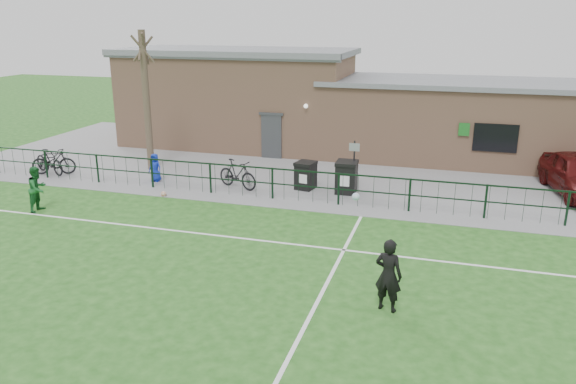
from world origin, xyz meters
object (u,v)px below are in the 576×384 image
(bicycle_b, at_px, (53,162))
(bicycle_d, at_px, (237,174))
(sign_post, at_px, (354,166))
(bare_tree, at_px, (147,102))
(spectator_child, at_px, (155,168))
(outfield_player, at_px, (38,189))
(ball_ground, at_px, (164,194))
(bicycle_a, at_px, (49,161))
(wheelie_bin_left, at_px, (306,176))
(wheelie_bin_right, at_px, (346,178))

(bicycle_b, relative_size, bicycle_d, 0.97)
(sign_post, xyz_separation_m, bicycle_b, (-12.76, -1.21, -0.44))
(bare_tree, xyz_separation_m, sign_post, (9.22, -0.77, -1.98))
(spectator_child, distance_m, outfield_player, 4.87)
(bicycle_b, xyz_separation_m, spectator_child, (4.71, 0.29, 0.02))
(bicycle_b, xyz_separation_m, ball_ground, (6.00, -1.43, -0.48))
(bicycle_d, distance_m, outfield_player, 7.21)
(bicycle_a, distance_m, bicycle_d, 8.60)
(wheelie_bin_left, relative_size, wheelie_bin_right, 0.87)
(bicycle_b, bearing_deg, wheelie_bin_right, -105.29)
(sign_post, bearing_deg, wheelie_bin_left, -174.80)
(wheelie_bin_right, relative_size, bicycle_a, 0.55)
(bare_tree, xyz_separation_m, spectator_child, (1.17, -1.69, -2.40))
(wheelie_bin_left, distance_m, outfield_player, 9.74)
(wheelie_bin_left, bearing_deg, bare_tree, -176.60)
(bicycle_d, height_order, spectator_child, spectator_child)
(sign_post, bearing_deg, spectator_child, -173.48)
(wheelie_bin_right, relative_size, outfield_player, 0.72)
(outfield_player, bearing_deg, bicycle_a, 32.21)
(outfield_player, bearing_deg, ball_ground, -54.12)
(wheelie_bin_left, xyz_separation_m, bicycle_a, (-11.19, -0.95, 0.05))
(bicycle_d, relative_size, outfield_player, 1.20)
(bare_tree, height_order, wheelie_bin_right, bare_tree)
(sign_post, height_order, ball_ground, sign_post)
(wheelie_bin_right, bearing_deg, sign_post, 40.37)
(wheelie_bin_left, xyz_separation_m, ball_ground, (-4.90, -2.47, -0.42))
(bicycle_a, xyz_separation_m, outfield_player, (2.92, -4.20, 0.23))
(wheelie_bin_right, height_order, ball_ground, wheelie_bin_right)
(wheelie_bin_left, height_order, ball_ground, wheelie_bin_left)
(wheelie_bin_right, xyz_separation_m, sign_post, (0.23, 0.21, 0.43))
(bicycle_d, xyz_separation_m, spectator_child, (-3.60, -0.04, 0.00))
(ball_ground, bearing_deg, wheelie_bin_right, 20.42)
(spectator_child, bearing_deg, wheelie_bin_right, 11.21)
(wheelie_bin_right, xyz_separation_m, ball_ground, (-6.53, -2.43, -0.49))
(spectator_child, bearing_deg, sign_post, 12.54)
(bicycle_b, distance_m, outfield_player, 4.88)
(wheelie_bin_left, distance_m, sign_post, 1.94)
(wheelie_bin_left, xyz_separation_m, wheelie_bin_right, (1.63, -0.04, 0.07))
(bare_tree, xyz_separation_m, wheelie_bin_right, (8.99, -0.98, -2.41))
(wheelie_bin_left, height_order, outfield_player, outfield_player)
(bicycle_a, distance_m, spectator_child, 5.00)
(wheelie_bin_right, height_order, bicycle_b, wheelie_bin_right)
(bare_tree, height_order, outfield_player, bare_tree)
(bicycle_a, bearing_deg, bicycle_d, -65.67)
(bicycle_b, height_order, outfield_player, outfield_player)
(sign_post, xyz_separation_m, bicycle_d, (-4.45, -0.88, -0.42))
(bicycle_a, bearing_deg, wheelie_bin_right, -63.18)
(bare_tree, distance_m, bicycle_b, 4.72)
(wheelie_bin_right, height_order, bicycle_a, wheelie_bin_right)
(sign_post, bearing_deg, wheelie_bin_right, -137.76)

